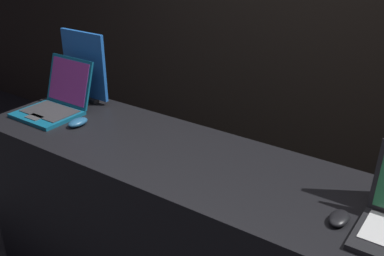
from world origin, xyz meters
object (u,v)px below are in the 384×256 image
mouse_front (78,122)px  promo_stand_front (85,68)px  laptop_front (56,101)px  mouse_back (339,218)px

mouse_front → promo_stand_front: size_ratio=0.29×
laptop_front → promo_stand_front: promo_stand_front is taller
promo_stand_front → laptop_front: bearing=-90.0°
mouse_front → mouse_back: size_ratio=1.07×
mouse_front → mouse_back: mouse_front is taller
laptop_front → mouse_front: 0.25m
laptop_front → promo_stand_front: size_ratio=0.89×
mouse_front → promo_stand_front: bearing=129.1°
laptop_front → mouse_front: (0.23, -0.06, -0.05)m
laptop_front → mouse_back: 1.61m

